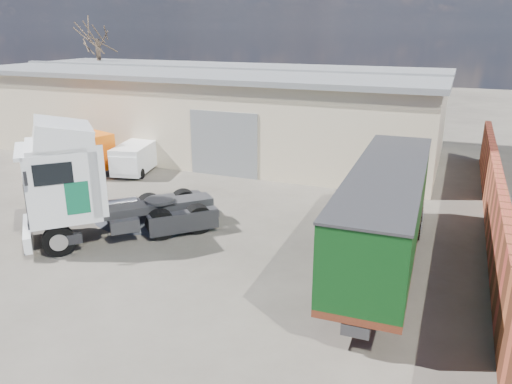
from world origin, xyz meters
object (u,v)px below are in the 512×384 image
at_px(bare_tree, 96,27).
at_px(orange_skip, 83,155).
at_px(box_trailer, 386,208).
at_px(panel_van, 136,158).
at_px(tractor_unit, 89,189).

distance_m(bare_tree, orange_skip, 16.41).
height_order(bare_tree, box_trailer, bare_tree).
distance_m(box_trailer, orange_skip, 18.52).
distance_m(panel_van, orange_skip, 3.00).
bearing_deg(bare_tree, tractor_unit, -52.91).
distance_m(bare_tree, panel_van, 17.25).
height_order(bare_tree, panel_van, bare_tree).
xyz_separation_m(bare_tree, panel_van, (11.04, -11.21, -7.07)).
bearing_deg(bare_tree, orange_skip, -56.22).
distance_m(bare_tree, box_trailer, 32.06).
bearing_deg(bare_tree, panel_van, -45.44).
distance_m(bare_tree, tractor_unit, 25.46).
height_order(box_trailer, panel_van, box_trailer).
height_order(tractor_unit, orange_skip, tractor_unit).
bearing_deg(box_trailer, orange_skip, 160.53).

